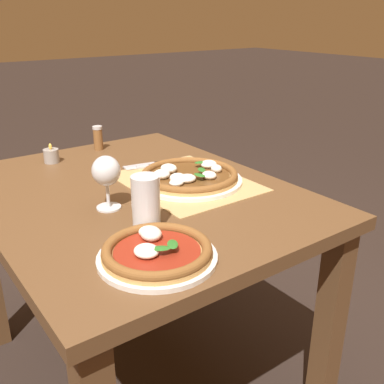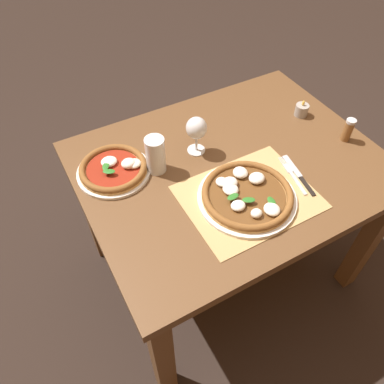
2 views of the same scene
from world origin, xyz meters
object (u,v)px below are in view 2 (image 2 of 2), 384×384
pizza_near (247,195)px  pint_glass (156,156)px  knife (299,175)px  votive_candle (301,110)px  wine_glass (196,129)px  fork (292,175)px  pizza_far (114,169)px  pepper_shaker (348,130)px

pizza_near → pint_glass: (-0.21, 0.28, 0.05)m
pizza_near → knife: (0.23, 0.00, -0.02)m
knife → votive_candle: size_ratio=2.98×
wine_glass → fork: bearing=-50.3°
pizza_near → wine_glass: 0.31m
knife → pint_glass: bearing=147.4°
pint_glass → fork: pint_glass is taller
pizza_near → pizza_far: pizza_near is taller
pizza_far → pepper_shaker: pepper_shaker is taller
pint_glass → pepper_shaker: 0.77m
wine_glass → fork: (0.24, -0.29, -0.10)m
pizza_far → wine_glass: wine_glass is taller
pizza_near → pint_glass: pint_glass is taller
pint_glass → votive_candle: bearing=0.1°
pizza_near → pepper_shaker: bearing=7.7°
pizza_far → pizza_near: bearing=-44.2°
fork → votive_candle: votive_candle is taller
pint_glass → fork: (0.42, -0.27, -0.06)m
pizza_near → pepper_shaker: 0.53m
pizza_near → knife: pizza_near is taller
pizza_far → pint_glass: (0.14, -0.06, 0.05)m
fork → pizza_near: bearing=-176.9°
pizza_far → fork: (0.56, -0.33, -0.01)m
pizza_near → votive_candle: votive_candle is taller
knife → pepper_shaker: 0.31m
votive_candle → pepper_shaker: 0.22m
fork → votive_candle: bearing=45.7°
pizza_near → votive_candle: size_ratio=4.78×
pint_glass → wine_glass: bearing=6.1°
wine_glass → pint_glass: size_ratio=1.07×
wine_glass → votive_candle: bearing=-2.1°
pizza_near → pint_glass: 0.35m
fork → knife: (0.02, -0.01, 0.00)m
votive_candle → pizza_far: bearing=175.9°
pint_glass → votive_candle: (0.69, 0.00, -0.05)m
pint_glass → knife: 0.53m
votive_candle → knife: bearing=-130.9°
wine_glass → fork: 0.39m
knife → votive_candle: bearing=49.1°
pint_glass → pepper_shaker: (0.74, -0.21, -0.02)m
wine_glass → pepper_shaker: size_ratio=1.60×
wine_glass → pint_glass: (-0.18, -0.02, -0.04)m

